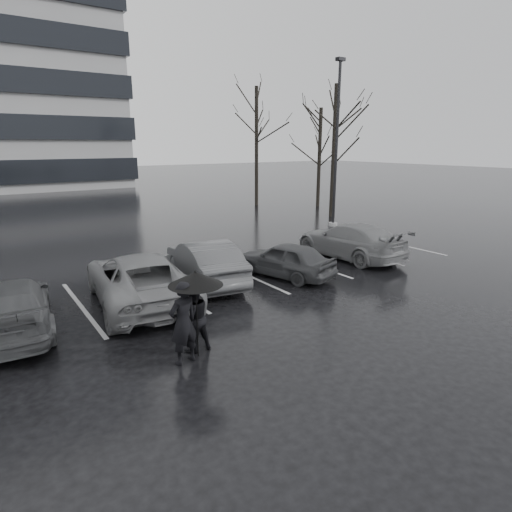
{
  "coord_description": "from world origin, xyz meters",
  "views": [
    {
      "loc": [
        -7.34,
        -9.73,
        4.53
      ],
      "look_at": [
        0.0,
        1.0,
        1.1
      ],
      "focal_mm": 30.0,
      "sensor_mm": 36.0,
      "label": 1
    }
  ],
  "objects": [
    {
      "name": "car_main",
      "position": [
        1.62,
        1.56,
        0.62
      ],
      "size": [
        2.44,
        3.88,
        1.23
      ],
      "primitive_type": "imported",
      "rotation": [
        0.0,
        0.0,
        3.44
      ],
      "color": "black",
      "rests_on": "ground"
    },
    {
      "name": "tree_east",
      "position": [
        12.0,
        10.0,
        4.0
      ],
      "size": [
        0.26,
        0.26,
        8.0
      ],
      "primitive_type": "cylinder",
      "color": "black",
      "rests_on": "ground"
    },
    {
      "name": "pedestrian_right",
      "position": [
        -3.51,
        -1.68,
        0.79
      ],
      "size": [
        0.8,
        0.64,
        1.59
      ],
      "primitive_type": "imported",
      "rotation": [
        0.0,
        0.0,
        3.19
      ],
      "color": "black",
      "rests_on": "ground"
    },
    {
      "name": "tree_north",
      "position": [
        11.0,
        17.0,
        4.25
      ],
      "size": [
        0.26,
        0.26,
        8.5
      ],
      "primitive_type": "cylinder",
      "color": "black",
      "rests_on": "ground"
    },
    {
      "name": "tree_ne",
      "position": [
        14.5,
        14.0,
        3.5
      ],
      "size": [
        0.26,
        0.26,
        7.0
      ],
      "primitive_type": "cylinder",
      "color": "black",
      "rests_on": "ground"
    },
    {
      "name": "ground",
      "position": [
        0.0,
        0.0,
        0.0
      ],
      "size": [
        160.0,
        160.0,
        0.0
      ],
      "primitive_type": "plane",
      "color": "black",
      "rests_on": "ground"
    },
    {
      "name": "stall_stripes",
      "position": [
        -0.8,
        2.5,
        0.0
      ],
      "size": [
        19.72,
        5.0,
        0.0
      ],
      "color": "#AEAEB1",
      "rests_on": "ground"
    },
    {
      "name": "car_east",
      "position": [
        5.39,
        2.12,
        0.71
      ],
      "size": [
        2.04,
        4.93,
        1.42
      ],
      "primitive_type": "imported",
      "rotation": [
        0.0,
        0.0,
        3.15
      ],
      "color": "#545457",
      "rests_on": "ground"
    },
    {
      "name": "pedestrian_left",
      "position": [
        -3.94,
        -2.06,
        0.91
      ],
      "size": [
        0.73,
        0.56,
        1.82
      ],
      "primitive_type": "imported",
      "rotation": [
        0.0,
        0.0,
        3.34
      ],
      "color": "black",
      "rests_on": "ground"
    },
    {
      "name": "lamp_post",
      "position": [
        9.76,
        7.53,
        4.04
      ],
      "size": [
        0.48,
        0.48,
        8.83
      ],
      "rotation": [
        0.0,
        0.0,
        -0.25
      ],
      "color": "#969698",
      "rests_on": "ground"
    },
    {
      "name": "car_west_c",
      "position": [
        -6.79,
        1.76,
        0.66
      ],
      "size": [
        2.31,
        4.72,
        1.32
      ],
      "primitive_type": "imported",
      "rotation": [
        0.0,
        0.0,
        3.04
      ],
      "color": "black",
      "rests_on": "ground"
    },
    {
      "name": "umbrella",
      "position": [
        -3.57,
        -1.98,
        1.79
      ],
      "size": [
        1.16,
        1.16,
        1.97
      ],
      "color": "black",
      "rests_on": "ground"
    },
    {
      "name": "car_west_b",
      "position": [
        -3.47,
        1.94,
        0.74
      ],
      "size": [
        3.14,
        5.62,
        1.49
      ],
      "primitive_type": "imported",
      "rotation": [
        0.0,
        0.0,
        3.01
      ],
      "color": "#545457",
      "rests_on": "ground"
    },
    {
      "name": "car_west_a",
      "position": [
        -1.01,
        2.54,
        0.72
      ],
      "size": [
        2.18,
        4.57,
        1.45
      ],
      "primitive_type": "imported",
      "rotation": [
        0.0,
        0.0,
        2.99
      ],
      "color": "#2D2C2F",
      "rests_on": "ground"
    }
  ]
}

